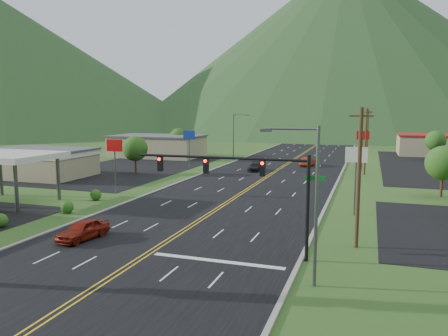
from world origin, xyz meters
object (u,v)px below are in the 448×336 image
(car_dark_mid, at_px, (255,167))
(car_red_far, at_px, (308,162))
(traffic_signal, at_px, (248,178))
(streetlight_east, at_px, (311,195))
(gas_canopy, at_px, (6,157))
(streetlight_west, at_px, (235,133))
(car_red_near, at_px, (83,230))

(car_dark_mid, distance_m, car_red_far, 11.55)
(traffic_signal, xyz_separation_m, car_dark_mid, (-9.78, 39.65, -4.70))
(streetlight_east, distance_m, car_red_far, 53.31)
(traffic_signal, relative_size, streetlight_east, 1.46)
(streetlight_east, bearing_deg, gas_canopy, 160.12)
(streetlight_west, height_order, car_red_near, streetlight_west)
(gas_canopy, height_order, car_red_far, gas_canopy)
(car_red_near, distance_m, car_dark_mid, 40.48)
(gas_canopy, height_order, car_red_near, gas_canopy)
(gas_canopy, distance_m, car_dark_mid, 37.00)
(traffic_signal, xyz_separation_m, streetlight_east, (4.70, -4.00, -0.15))
(streetlight_west, xyz_separation_m, car_red_near, (5.41, -56.73, -4.43))
(gas_canopy, xyz_separation_m, car_red_near, (15.73, -8.73, -4.12))
(traffic_signal, bearing_deg, car_red_near, -176.75)
(streetlight_west, relative_size, gas_canopy, 0.90)
(gas_canopy, distance_m, car_red_near, 18.46)
(streetlight_west, bearing_deg, car_red_far, -25.24)
(car_red_near, bearing_deg, car_red_far, 87.58)
(streetlight_east, bearing_deg, car_dark_mid, 108.35)
(streetlight_west, height_order, car_dark_mid, streetlight_west)
(traffic_signal, bearing_deg, streetlight_west, 107.97)
(car_red_far, bearing_deg, gas_canopy, 66.92)
(streetlight_west, xyz_separation_m, car_dark_mid, (8.38, -16.36, -4.55))
(car_red_far, bearing_deg, car_red_near, 87.79)
(streetlight_east, bearing_deg, traffic_signal, 139.61)
(car_dark_mid, bearing_deg, streetlight_east, -76.22)
(streetlight_east, distance_m, car_red_near, 18.30)
(gas_canopy, bearing_deg, streetlight_west, 77.87)
(streetlight_west, bearing_deg, traffic_signal, -72.03)
(traffic_signal, relative_size, gas_canopy, 1.31)
(car_dark_mid, bearing_deg, gas_canopy, -125.16)
(streetlight_west, distance_m, gas_canopy, 49.10)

